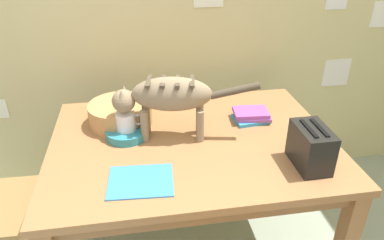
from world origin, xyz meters
The scene contains 8 objects.
dining_table centered at (0.02, 0.93, 0.64)m, with size 1.28×0.95×0.72m.
cat centered at (-0.09, 0.98, 0.93)m, with size 0.64×0.19×0.29m.
saucer_bowl centered at (-0.28, 1.01, 0.74)m, with size 0.20×0.20×0.04m, color teal.
coffee_mug centered at (-0.27, 1.01, 0.80)m, with size 0.13×0.09×0.08m.
magazine centered at (-0.23, 0.66, 0.73)m, with size 0.25×0.20×0.01m, color #3884CB.
book_stack centered at (0.34, 1.06, 0.75)m, with size 0.19×0.15×0.05m.
wicker_basket centered at (-0.30, 1.14, 0.78)m, with size 0.31×0.31×0.11m.
toaster centered at (0.45, 0.66, 0.81)m, with size 0.12×0.20×0.18m.
Camera 1 is at (-0.21, -0.46, 1.60)m, focal length 33.91 mm.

